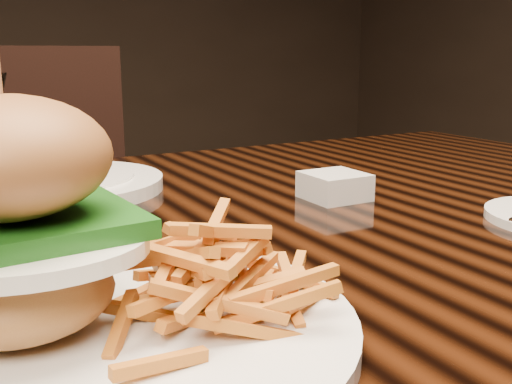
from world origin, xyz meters
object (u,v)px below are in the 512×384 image
dining_table (200,284)px  burger_plate (100,266)px  far_dish (62,179)px  chair_far (42,218)px

dining_table → burger_plate: (-0.17, -0.24, 0.13)m
burger_plate → far_dish: burger_plate is taller
far_dish → chair_far: bearing=84.1°
dining_table → far_dish: (-0.10, 0.22, 0.09)m
dining_table → far_dish: 0.26m
burger_plate → far_dish: bearing=89.4°
dining_table → chair_far: (-0.03, 0.89, -0.13)m
far_dish → chair_far: (0.07, 0.67, -0.23)m
dining_table → chair_far: chair_far is taller
far_dish → chair_far: 0.71m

